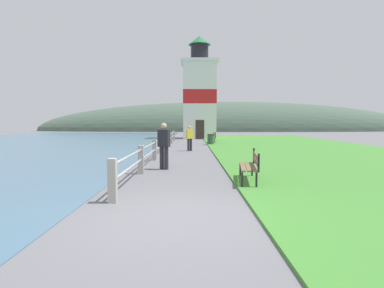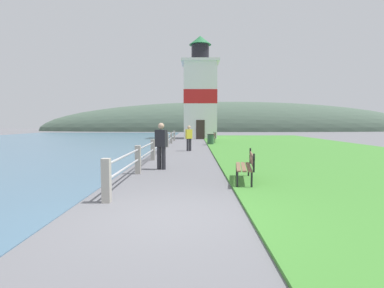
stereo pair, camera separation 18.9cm
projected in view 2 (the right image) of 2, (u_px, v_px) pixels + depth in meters
name	position (u px, v px, depth m)	size (l,w,h in m)	color
ground_plane	(167.00, 217.00, 5.53)	(160.00, 160.00, 0.00)	slate
grass_verge	(305.00, 150.00, 18.92)	(12.00, 40.46, 0.06)	#428433
seawall_railing	(162.00, 143.00, 17.43)	(0.18, 22.11, 0.97)	#A8A399
park_bench_near	(247.00, 164.00, 8.61)	(0.69, 1.77, 0.94)	brown
park_bench_midway	(213.00, 137.00, 25.09)	(0.49, 1.69, 0.94)	brown
lighthouse	(200.00, 95.00, 32.68)	(3.99, 3.99, 11.07)	white
person_strolling	(189.00, 137.00, 18.28)	(0.43, 0.35, 1.55)	#28282D
person_by_railing	(161.00, 144.00, 11.09)	(0.48, 0.37, 1.73)	#28282D
trash_bin	(211.00, 139.00, 23.31)	(0.54, 0.54, 0.84)	#2D5138
distant_hillside	(230.00, 131.00, 62.29)	(80.00, 16.00, 12.00)	#475B4C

